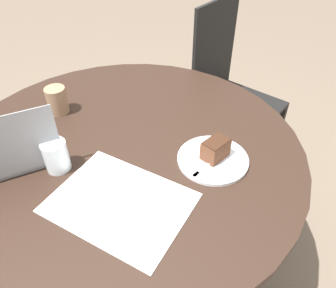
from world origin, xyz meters
name	(u,v)px	position (x,y,z in m)	size (l,w,h in m)	color
ground_plane	(138,259)	(0.00, 0.00, 0.00)	(12.00, 12.00, 0.00)	#6B5B4C
dining_table	(128,170)	(0.00, 0.00, 0.63)	(1.26, 1.26, 0.76)	black
chair	(228,95)	(0.05, -0.88, 0.52)	(0.43, 0.43, 1.02)	black
paper_document	(120,203)	(-0.17, 0.20, 0.76)	(0.44, 0.35, 0.00)	white
plate	(213,159)	(-0.29, -0.12, 0.77)	(0.24, 0.24, 0.01)	silver
cake_slice	(216,149)	(-0.29, -0.13, 0.81)	(0.07, 0.10, 0.07)	brown
fork	(206,166)	(-0.29, -0.07, 0.77)	(0.04, 0.17, 0.00)	silver
coffee_glass	(57,100)	(0.36, 0.01, 0.81)	(0.08, 0.08, 0.11)	#997556
water_glass	(56,156)	(0.09, 0.22, 0.81)	(0.08, 0.08, 0.11)	silver
laptop	(10,153)	(0.23, 0.30, 0.80)	(0.33, 0.38, 0.23)	gray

